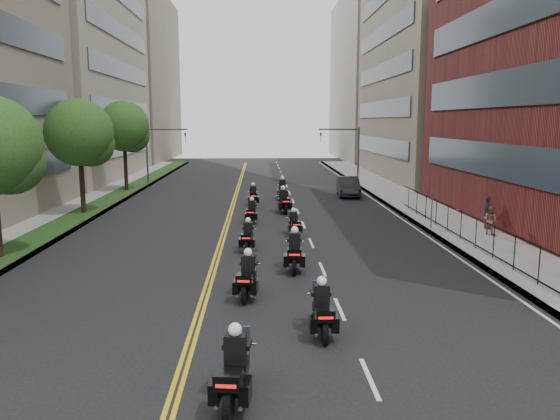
# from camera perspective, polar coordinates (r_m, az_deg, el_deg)

# --- Properties ---
(ground) EXTENTS (160.00, 160.00, 0.00)m
(ground) POSITION_cam_1_polar(r_m,az_deg,el_deg) (13.91, -4.32, -17.38)
(ground) COLOR black
(ground) RESTS_ON ground
(sidewalk_right) EXTENTS (4.00, 90.00, 0.15)m
(sidewalk_right) POSITION_cam_1_polar(r_m,az_deg,el_deg) (39.62, 14.64, 0.05)
(sidewalk_right) COLOR gray
(sidewalk_right) RESTS_ON ground
(sidewalk_left) EXTENTS (4.00, 90.00, 0.15)m
(sidewalk_left) POSITION_cam_1_polar(r_m,az_deg,el_deg) (39.94, -20.47, -0.16)
(sidewalk_left) COLOR gray
(sidewalk_left) RESTS_ON ground
(grass_strip) EXTENTS (2.00, 90.00, 0.04)m
(grass_strip) POSITION_cam_1_polar(r_m,az_deg,el_deg) (39.68, -19.38, -0.02)
(grass_strip) COLOR #173413
(grass_strip) RESTS_ON sidewalk_left
(building_right_tan) EXTENTS (15.11, 28.00, 30.00)m
(building_right_tan) POSITION_cam_1_polar(r_m,az_deg,el_deg) (64.55, 17.50, 16.70)
(building_right_tan) COLOR #776D57
(building_right_tan) RESTS_ON ground
(building_right_far) EXTENTS (15.00, 28.00, 26.00)m
(building_right_far) POSITION_cam_1_polar(r_m,az_deg,el_deg) (93.07, 11.11, 13.31)
(building_right_far) COLOR gray
(building_right_far) RESTS_ON ground
(building_left_mid) EXTENTS (16.11, 28.00, 34.00)m
(building_left_mid) POSITION_cam_1_polar(r_m,az_deg,el_deg) (65.36, -23.55, 18.04)
(building_left_mid) COLOR gray
(building_left_mid) RESTS_ON ground
(building_left_far) EXTENTS (16.00, 28.00, 26.00)m
(building_left_far) POSITION_cam_1_polar(r_m,az_deg,el_deg) (93.43, -16.62, 13.08)
(building_left_far) COLOR #776D57
(building_left_far) RESTS_ON ground
(iron_fence) EXTENTS (0.05, 28.00, 1.50)m
(iron_fence) POSITION_cam_1_polar(r_m,az_deg,el_deg) (27.11, 20.59, -2.65)
(iron_fence) COLOR black
(iron_fence) RESTS_ON sidewalk_right
(street_trees) EXTENTS (4.40, 38.40, 7.98)m
(street_trees) POSITION_cam_1_polar(r_m,az_deg,el_deg) (33.13, -22.82, 6.67)
(street_trees) COLOR #312116
(street_trees) RESTS_ON ground
(traffic_signal_right) EXTENTS (4.09, 0.20, 5.60)m
(traffic_signal_right) POSITION_cam_1_polar(r_m,az_deg,el_deg) (55.22, 7.22, 6.60)
(traffic_signal_right) COLOR #3F3F44
(traffic_signal_right) RESTS_ON ground
(traffic_signal_left) EXTENTS (4.09, 0.20, 5.60)m
(traffic_signal_left) POSITION_cam_1_polar(r_m,az_deg,el_deg) (55.40, -12.77, 6.45)
(traffic_signal_left) COLOR #3F3F44
(traffic_signal_left) RESTS_ON ground
(motorcycle_0) EXTENTS (0.74, 2.46, 1.82)m
(motorcycle_0) POSITION_cam_1_polar(r_m,az_deg,el_deg) (12.67, -4.79, -16.57)
(motorcycle_0) COLOR black
(motorcycle_0) RESTS_ON ground
(motorcycle_1) EXTENTS (0.54, 2.36, 1.74)m
(motorcycle_1) POSITION_cam_1_polar(r_m,az_deg,el_deg) (16.34, 4.40, -10.59)
(motorcycle_1) COLOR black
(motorcycle_1) RESTS_ON ground
(motorcycle_2) EXTENTS (0.71, 2.40, 1.77)m
(motorcycle_2) POSITION_cam_1_polar(r_m,az_deg,el_deg) (19.59, -3.41, -7.14)
(motorcycle_2) COLOR black
(motorcycle_2) RESTS_ON ground
(motorcycle_3) EXTENTS (0.65, 2.53, 1.86)m
(motorcycle_3) POSITION_cam_1_polar(r_m,az_deg,el_deg) (23.00, 1.54, -4.55)
(motorcycle_3) COLOR black
(motorcycle_3) RESTS_ON ground
(motorcycle_4) EXTENTS (0.57, 2.19, 1.61)m
(motorcycle_4) POSITION_cam_1_polar(r_m,az_deg,el_deg) (26.51, -3.37, -2.91)
(motorcycle_4) COLOR black
(motorcycle_4) RESTS_ON ground
(motorcycle_5) EXTENTS (0.58, 2.07, 1.53)m
(motorcycle_5) POSITION_cam_1_polar(r_m,az_deg,el_deg) (29.95, 1.46, -1.54)
(motorcycle_5) COLOR black
(motorcycle_5) RESTS_ON ground
(motorcycle_6) EXTENTS (0.57, 2.18, 1.61)m
(motorcycle_6) POSITION_cam_1_polar(r_m,az_deg,el_deg) (33.66, -2.96, -0.29)
(motorcycle_6) COLOR black
(motorcycle_6) RESTS_ON ground
(motorcycle_7) EXTENTS (0.76, 2.52, 1.87)m
(motorcycle_7) POSITION_cam_1_polar(r_m,az_deg,el_deg) (37.31, 0.36, 0.83)
(motorcycle_7) COLOR black
(motorcycle_7) RESTS_ON ground
(motorcycle_8) EXTENTS (0.57, 2.33, 1.72)m
(motorcycle_8) POSITION_cam_1_polar(r_m,az_deg,el_deg) (40.48, -2.82, 1.40)
(motorcycle_8) COLOR black
(motorcycle_8) RESTS_ON ground
(motorcycle_9) EXTENTS (0.59, 2.52, 1.86)m
(motorcycle_9) POSITION_cam_1_polar(r_m,az_deg,el_deg) (43.64, 0.26, 2.06)
(motorcycle_9) COLOR black
(motorcycle_9) RESTS_ON ground
(parked_sedan) EXTENTS (2.05, 4.99, 1.61)m
(parked_sedan) POSITION_cam_1_polar(r_m,az_deg,el_deg) (46.02, 7.15, 2.45)
(parked_sedan) COLOR black
(parked_sedan) RESTS_ON ground
(pedestrian_b) EXTENTS (0.91, 0.96, 1.56)m
(pedestrian_b) POSITION_cam_1_polar(r_m,az_deg,el_deg) (31.57, 21.10, -1.01)
(pedestrian_b) COLOR #946051
(pedestrian_b) RESTS_ON sidewalk_right
(pedestrian_c) EXTENTS (0.82, 1.18, 1.87)m
(pedestrian_c) POSITION_cam_1_polar(r_m,az_deg,el_deg) (33.21, 20.82, -0.24)
(pedestrian_c) COLOR #3F4047
(pedestrian_c) RESTS_ON sidewalk_right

